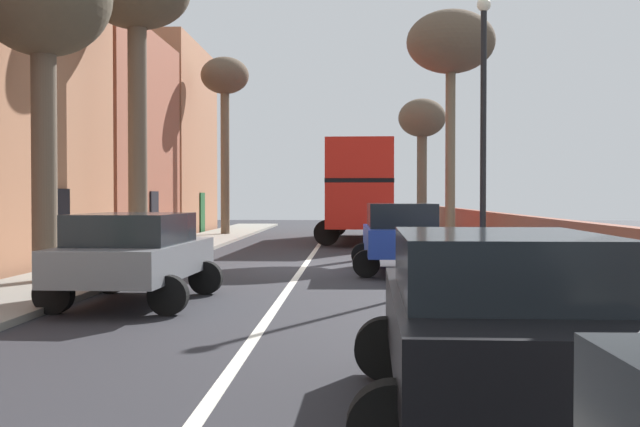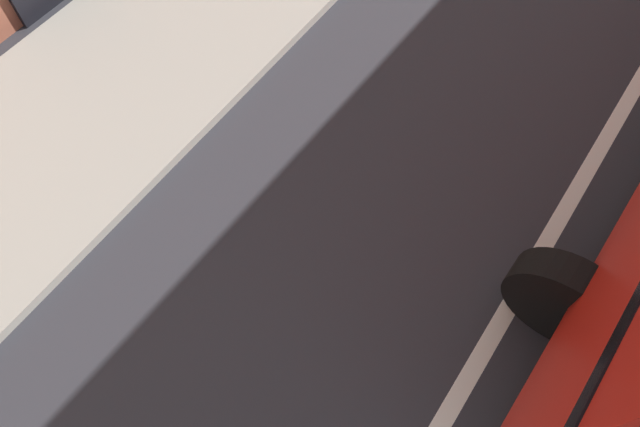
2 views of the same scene
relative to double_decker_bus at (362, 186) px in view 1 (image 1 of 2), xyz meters
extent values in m
plane|color=#28282D|center=(-1.70, -12.92, -2.35)|extent=(84.00, 84.00, 0.00)
cube|color=silver|center=(-1.70, -12.92, -2.35)|extent=(0.16, 54.00, 0.01)
cube|color=gray|center=(-6.60, -12.92, -2.29)|extent=(2.60, 60.00, 0.12)
cube|color=gray|center=(3.20, -12.92, -2.29)|extent=(2.60, 60.00, 0.12)
cube|color=black|center=(-8.17, -12.92, -1.30)|extent=(0.08, 1.10, 2.10)
cube|color=brown|center=(-10.20, -3.32, 1.83)|extent=(4.00, 9.22, 8.36)
cube|color=black|center=(-8.17, -3.32, -1.30)|extent=(0.08, 1.10, 2.10)
cube|color=#9E6647|center=(-10.20, 6.28, 2.46)|extent=(4.00, 9.22, 9.64)
cube|color=#194C23|center=(-8.17, 6.28, -1.30)|extent=(0.08, 1.10, 2.10)
cube|color=brown|center=(4.75, -12.92, -1.69)|extent=(0.36, 54.00, 1.33)
cube|color=red|center=(0.00, -0.01, -0.80)|extent=(2.80, 10.84, 1.70)
cube|color=black|center=(0.00, -0.01, 0.13)|extent=(2.82, 10.73, 0.16)
cube|color=red|center=(0.00, -0.01, 0.96)|extent=(2.80, 10.84, 1.50)
cube|color=black|center=(0.15, 5.35, -0.72)|extent=(2.20, 0.12, 1.19)
cylinder|color=black|center=(-1.18, 3.69, -1.85)|extent=(1.01, 0.33, 1.00)
cylinder|color=black|center=(1.38, 3.62, -1.85)|extent=(1.01, 0.33, 1.00)
cylinder|color=black|center=(-1.38, -3.63, -1.85)|extent=(1.01, 0.33, 1.00)
cylinder|color=black|center=(1.18, -3.71, -1.85)|extent=(1.01, 0.33, 1.00)
cube|color=#1E389E|center=(0.80, -13.85, -1.55)|extent=(1.79, 4.29, 0.65)
cube|color=black|center=(0.80, -14.06, -0.93)|extent=(1.63, 2.37, 0.59)
cylinder|color=black|center=(-0.11, -12.54, -2.03)|extent=(0.64, 0.23, 0.64)
cylinder|color=black|center=(1.67, -12.51, -2.03)|extent=(0.64, 0.23, 0.64)
cylinder|color=black|center=(-0.07, -15.18, -2.03)|extent=(0.64, 0.23, 0.64)
cylinder|color=black|center=(1.71, -15.16, -2.03)|extent=(0.64, 0.23, 0.64)
cube|color=black|center=(0.80, -26.55, -1.57)|extent=(1.82, 4.43, 0.60)
cube|color=black|center=(0.79, -26.77, -1.02)|extent=(1.64, 2.45, 0.51)
cylinder|color=black|center=(-0.05, -25.17, -2.03)|extent=(0.64, 0.23, 0.64)
cylinder|color=black|center=(1.71, -25.21, -2.03)|extent=(0.64, 0.23, 0.64)
cube|color=slate|center=(-4.20, -19.70, -1.58)|extent=(1.98, 4.30, 0.59)
cube|color=black|center=(-4.21, -19.92, -1.03)|extent=(1.76, 2.39, 0.53)
cylinder|color=black|center=(-5.09, -18.36, -2.03)|extent=(0.65, 0.24, 0.64)
cylinder|color=black|center=(-3.22, -18.42, -2.03)|extent=(0.65, 0.24, 0.64)
cylinder|color=black|center=(-5.18, -20.98, -2.03)|extent=(0.65, 0.24, 0.64)
cylinder|color=black|center=(-3.31, -21.05, -2.03)|extent=(0.65, 0.24, 0.64)
cylinder|color=brown|center=(-6.48, 3.35, 1.31)|extent=(0.42, 0.42, 7.09)
ellipsoid|color=brown|center=(-6.48, 3.35, 5.31)|extent=(2.29, 2.29, 1.75)
cylinder|color=brown|center=(3.22, -4.51, 1.18)|extent=(0.37, 0.37, 6.83)
ellipsoid|color=brown|center=(3.22, -4.51, 5.25)|extent=(3.26, 3.26, 2.31)
cylinder|color=brown|center=(-6.84, -17.27, 0.47)|extent=(0.52, 0.52, 5.40)
cylinder|color=brown|center=(3.46, 9.79, 0.58)|extent=(0.56, 0.56, 5.63)
ellipsoid|color=brown|center=(3.46, 9.79, 3.92)|extent=(2.63, 2.63, 2.13)
cylinder|color=brown|center=(-6.78, -10.49, 1.38)|extent=(0.56, 0.56, 7.23)
cylinder|color=black|center=(2.60, -15.32, 0.77)|extent=(0.14, 0.14, 6.00)
sphere|color=silver|center=(2.60, -15.32, 3.92)|extent=(0.32, 0.32, 0.32)
camera|label=1|loc=(-0.39, -33.04, -0.47)|focal=43.05mm
camera|label=2|loc=(-2.07, -6.24, 2.85)|focal=32.94mm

